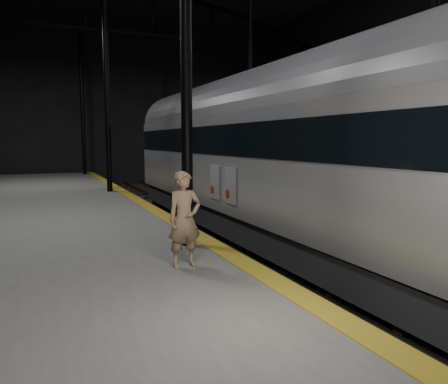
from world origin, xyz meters
TOP-DOWN VIEW (x-y plane):
  - ground at (0.00, 0.00)m, footprint 44.00×44.00m
  - platform_left at (-7.50, 0.00)m, footprint 9.00×43.80m
  - platform_right at (7.50, 0.00)m, footprint 9.00×43.80m
  - tactile_strip at (-3.25, 0.00)m, footprint 0.50×43.80m
  - track at (0.00, 0.00)m, footprint 2.40×43.00m
  - train at (-0.00, -0.45)m, footprint 3.20×21.38m
  - woman at (-4.42, -5.69)m, footprint 0.73×0.52m

SIDE VIEW (x-z plane):
  - ground at x=0.00m, z-range 0.00..0.00m
  - track at x=0.00m, z-range -0.05..0.19m
  - platform_left at x=-7.50m, z-range 0.00..1.00m
  - platform_right at x=7.50m, z-range 0.00..1.00m
  - tactile_strip at x=-3.25m, z-range 1.00..1.01m
  - woman at x=-4.42m, z-range 1.00..2.88m
  - train at x=0.00m, z-range 0.33..6.05m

